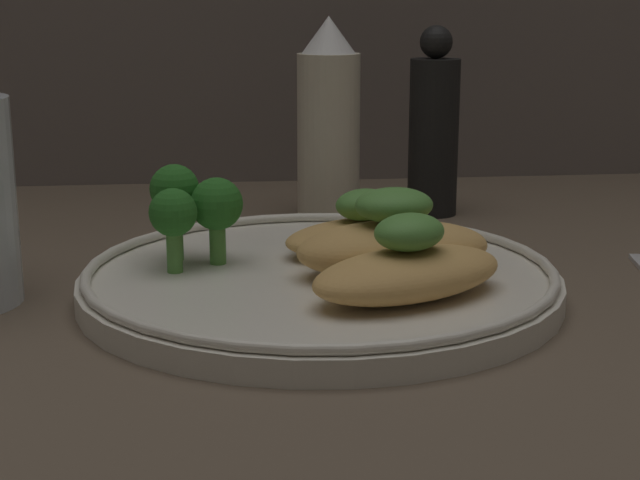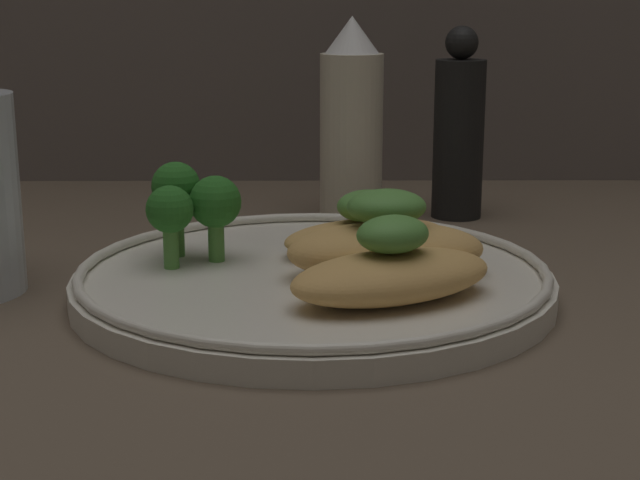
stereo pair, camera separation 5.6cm
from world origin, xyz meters
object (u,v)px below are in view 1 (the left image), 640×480
(plate, at_px, (320,280))
(pepper_grinder, at_px, (434,130))
(sauce_bottle, at_px, (328,123))
(broccoli_bunch, at_px, (191,204))

(plate, bearing_deg, pepper_grinder, 61.60)
(sauce_bottle, bearing_deg, pepper_grinder, 0.00)
(plate, distance_m, pepper_grinder, 0.24)
(plate, xyz_separation_m, sauce_bottle, (0.03, 0.21, 0.06))
(broccoli_bunch, bearing_deg, sauce_bottle, 60.32)
(plate, xyz_separation_m, pepper_grinder, (0.11, 0.21, 0.06))
(plate, height_order, broccoli_bunch, broccoli_bunch)
(sauce_bottle, bearing_deg, plate, -98.11)
(broccoli_bunch, height_order, pepper_grinder, pepper_grinder)
(broccoli_bunch, xyz_separation_m, pepper_grinder, (0.19, 0.18, 0.02))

